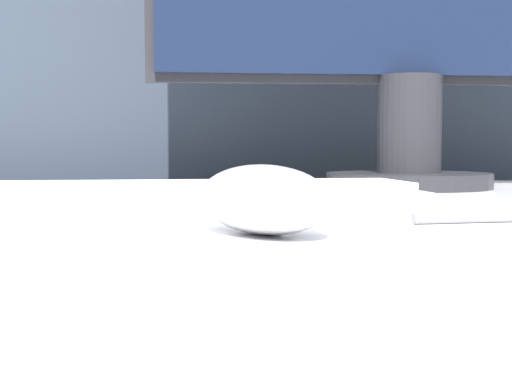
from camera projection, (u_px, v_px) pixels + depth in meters
name	position (u px, v px, depth m)	size (l,w,h in m)	color
partition_panel	(205.00, 299.00, 1.25)	(5.00, 0.03, 1.12)	#333D4C
computer_mouse_near	(262.00, 199.00, 0.45)	(0.11, 0.14, 0.04)	white
keyboard	(198.00, 196.00, 0.63)	(0.39, 0.13, 0.02)	silver
pen	(508.00, 217.00, 0.52)	(0.15, 0.02, 0.01)	#99999E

